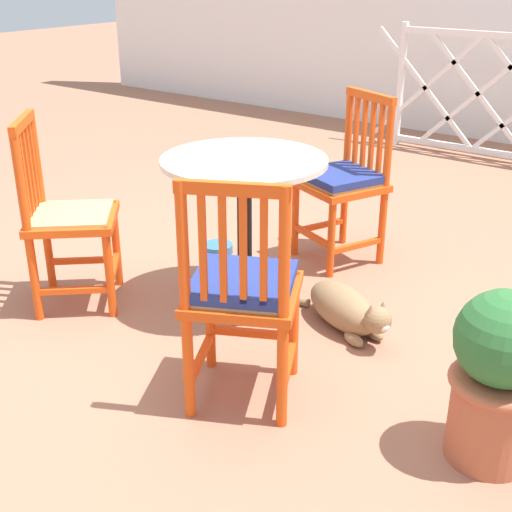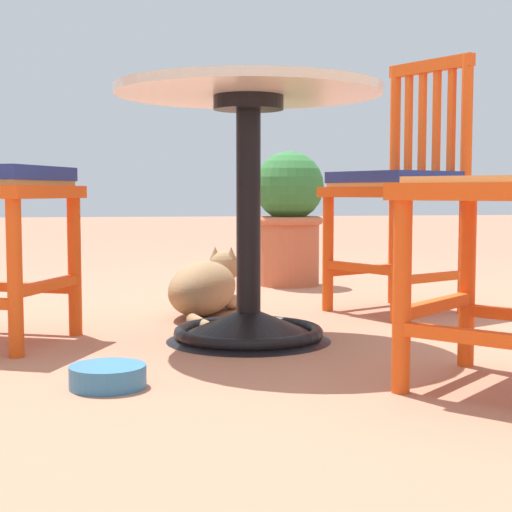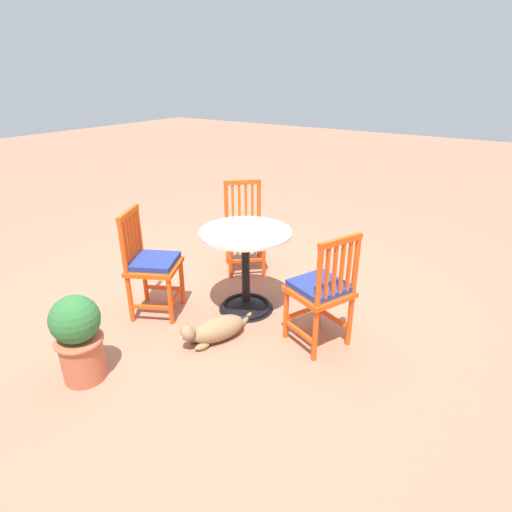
% 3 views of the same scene
% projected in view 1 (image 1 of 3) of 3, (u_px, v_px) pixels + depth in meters
% --- Properties ---
extents(ground_plane, '(24.00, 24.00, 0.00)m').
position_uv_depth(ground_plane, '(209.00, 318.00, 3.21)').
color(ground_plane, '#A36B51').
extents(cafe_table, '(0.76, 0.76, 0.73)m').
position_uv_depth(cafe_table, '(245.00, 249.00, 3.24)').
color(cafe_table, black).
rests_on(cafe_table, ground_plane).
extents(orange_chair_by_planter, '(0.54, 0.54, 0.91)m').
position_uv_depth(orange_chair_by_planter, '(242.00, 293.00, 2.46)').
color(orange_chair_by_planter, '#E04C14').
rests_on(orange_chair_by_planter, ground_plane).
extents(orange_chair_at_corner, '(0.52, 0.52, 0.91)m').
position_uv_depth(orange_chair_at_corner, '(343.00, 182.00, 3.67)').
color(orange_chair_at_corner, '#E04C14').
rests_on(orange_chair_at_corner, ground_plane).
extents(orange_chair_facing_out, '(0.56, 0.56, 0.91)m').
position_uv_depth(orange_chair_facing_out, '(66.00, 218.00, 3.19)').
color(orange_chair_facing_out, '#E04C14').
rests_on(orange_chair_facing_out, ground_plane).
extents(tabby_cat, '(0.73, 0.36, 0.23)m').
position_uv_depth(tabby_cat, '(347.00, 310.00, 3.08)').
color(tabby_cat, '#8E704C').
rests_on(tabby_cat, ground_plane).
extents(terracotta_planter, '(0.32, 0.32, 0.62)m').
position_uv_depth(terracotta_planter, '(499.00, 374.00, 2.20)').
color(terracotta_planter, '#B25B3D').
rests_on(terracotta_planter, ground_plane).
extents(pet_water_bowl, '(0.17, 0.17, 0.05)m').
position_uv_depth(pet_water_bowl, '(218.00, 248.00, 3.91)').
color(pet_water_bowl, teal).
rests_on(pet_water_bowl, ground_plane).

